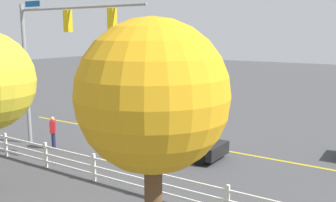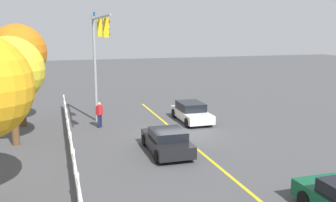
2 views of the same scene
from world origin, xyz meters
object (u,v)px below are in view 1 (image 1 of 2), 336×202
car_1 (132,115)px  car_2 (183,143)px  pedestrian (53,131)px  tree_1 (153,97)px

car_1 → car_2: car_1 is taller
pedestrian → tree_1: size_ratio=0.27×
pedestrian → tree_1: tree_1 is taller
car_2 → pedestrian: size_ratio=2.45×
car_1 → car_2: 6.95m
car_2 → tree_1: tree_1 is taller
car_1 → tree_1: (-9.71, 11.54, 3.70)m
pedestrian → tree_1: bearing=-68.1°
car_1 → car_2: bearing=-30.5°
car_1 → car_2: (-5.95, 3.60, -0.03)m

